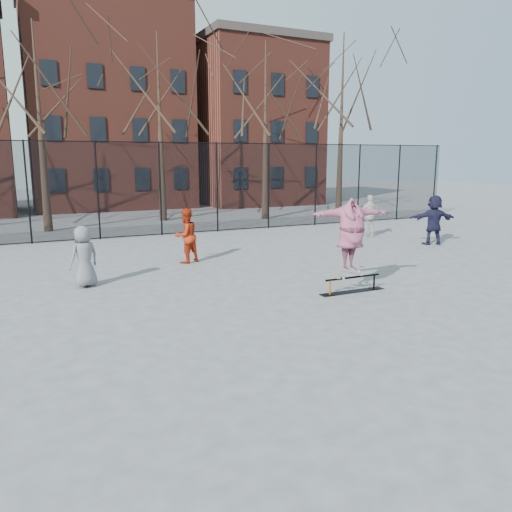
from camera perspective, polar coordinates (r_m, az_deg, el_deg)
name	(u,v)px	position (r m, az deg, el deg)	size (l,w,h in m)	color
ground	(274,332)	(9.84, 2.02, -8.64)	(100.00, 100.00, 0.00)	#5E5E62
skate_rail	(352,286)	(12.83, 10.97, -3.36)	(1.82, 0.28, 0.40)	black
skateboard	(350,275)	(12.70, 10.64, -2.16)	(0.74, 0.18, 0.09)	olive
skater	(351,239)	(12.52, 10.80, 1.98)	(2.17, 0.59, 1.77)	#503E9D
bystander_grey	(84,257)	(13.69, -19.05, -0.06)	(0.79, 0.51, 1.61)	slate
bystander_red	(186,236)	(16.10, -8.01, 2.30)	(0.85, 0.66, 1.75)	#A5260E
bystander_white	(370,216)	(21.78, 12.89, 4.49)	(1.05, 0.44, 1.79)	beige
bystander_navy	(434,220)	(20.50, 19.65, 3.91)	(1.78, 0.57, 1.92)	#1B1A35
fence	(132,188)	(21.67, -14.01, 7.50)	(34.03, 0.07, 4.00)	black
tree_row	(103,70)	(25.99, -17.06, 19.64)	(33.66, 7.46, 10.67)	black
rowhouses	(99,114)	(34.68, -17.52, 15.23)	(29.00, 7.00, 13.00)	#5F281E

